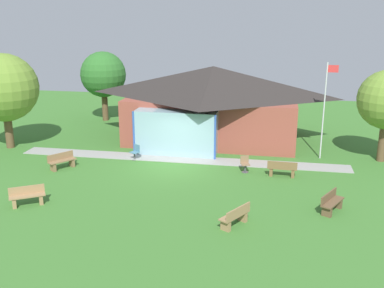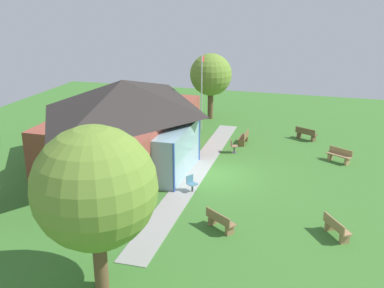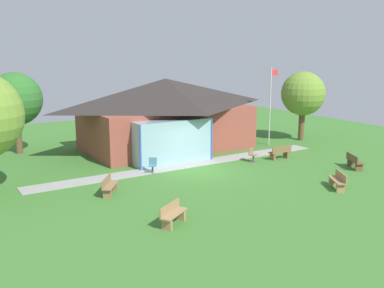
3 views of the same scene
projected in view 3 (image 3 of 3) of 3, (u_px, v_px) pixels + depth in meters
name	position (u px, v px, depth m)	size (l,w,h in m)	color
ground_plane	(200.00, 171.00, 24.90)	(44.00, 44.00, 0.00)	#3D752D
pavilion	(166.00, 113.00, 30.04)	(11.69, 8.26, 4.82)	brown
footpath	(187.00, 165.00, 26.12)	(18.97, 1.30, 0.03)	#999993
flagpole	(271.00, 103.00, 31.05)	(0.64, 0.08, 5.51)	silver
bench_mid_right	(280.00, 153.00, 27.53)	(1.51, 0.48, 0.84)	brown
bench_lawn_far_right	(354.00, 162.00, 25.30)	(1.09, 1.53, 0.84)	brown
bench_mid_left	(109.00, 186.00, 20.72)	(1.23, 1.48, 0.84)	olive
bench_front_left	(173.00, 215.00, 17.13)	(1.50, 1.17, 0.84)	#9E7A51
bench_front_right	(338.00, 181.00, 21.57)	(1.14, 1.51, 0.84)	#9E7A51
patio_chair_lawn_spare	(253.00, 155.00, 26.84)	(0.55, 0.55, 0.86)	#8C6B4C
patio_chair_west	(153.00, 166.00, 24.35)	(0.61, 0.61, 0.86)	teal
tree_behind_pavilion_left	(15.00, 100.00, 28.44)	(3.46, 3.46, 5.32)	brown
tree_east_hedge	(303.00, 94.00, 32.77)	(3.26, 3.26, 5.16)	brown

